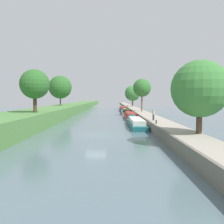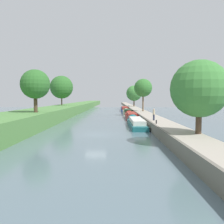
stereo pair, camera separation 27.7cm
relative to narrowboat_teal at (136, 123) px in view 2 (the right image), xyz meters
name	(u,v)px [view 2 (the right image)]	position (x,y,z in m)	size (l,w,h in m)	color
ground_plane	(96,135)	(-5.64, -8.87, -0.51)	(160.00, 160.00, 0.00)	slate
left_grassy_bank	(5,125)	(-16.58, -8.87, 0.63)	(7.48, 260.00, 2.28)	#518442
right_towpath	(168,130)	(3.08, -8.87, 0.08)	(3.04, 260.00, 1.18)	#A89E8E
stone_quay	(155,129)	(1.44, -8.87, 0.11)	(0.25, 260.00, 1.23)	#6B665B
narrowboat_teal	(136,123)	(0.00, 0.00, 0.00)	(2.15, 13.50, 2.04)	#195B60
narrowboat_red	(131,116)	(0.12, 12.87, 0.05)	(2.01, 12.84, 1.91)	maroon
narrowboat_cream	(127,112)	(0.00, 26.06, 0.04)	(2.01, 11.67, 1.95)	beige
narrowboat_blue	(124,109)	(-0.05, 40.42, 0.08)	(2.15, 16.47, 2.16)	#283D93
tree_rightbank_near	(199,89)	(4.18, -15.83, 4.71)	(5.14, 5.14, 6.62)	#4C3828
tree_rightbank_midnear	(143,88)	(3.42, 19.11, 6.20)	(4.27, 4.27, 7.68)	brown
tree_rightbank_midfar	(134,93)	(3.86, 49.94, 5.47)	(5.67, 5.67, 7.65)	brown
tree_leftbank_downstream	(35,84)	(-14.90, -2.69, 5.85)	(4.26, 4.26, 6.24)	#4C3828
tree_leftbank_upstream	(62,87)	(-18.05, 28.60, 6.79)	(6.33, 6.33, 8.19)	#4C3828
person_walking	(154,114)	(2.26, -3.28, 1.55)	(0.34, 0.34, 1.66)	#282D42
mooring_bollard_near	(156,122)	(1.86, -7.56, 0.90)	(0.16, 0.16, 0.45)	black
mooring_bollard_far	(129,106)	(1.86, 48.03, 0.90)	(0.16, 0.16, 0.45)	black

